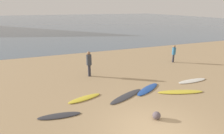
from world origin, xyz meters
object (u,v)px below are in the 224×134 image
at_px(surfboard_4, 180,92).
at_px(surfboard_5, 192,81).
at_px(surfboard_3, 148,89).
at_px(surfboard_1, 85,98).
at_px(surfboard_2, 126,96).
at_px(person_0, 174,52).
at_px(surfboard_0, 59,116).
at_px(beach_rock_far, 157,116).
at_px(person_1, 89,62).

distance_m(surfboard_4, surfboard_5, 2.19).
bearing_deg(surfboard_3, surfboard_1, 146.47).
bearing_deg(surfboard_4, surfboard_1, -175.46).
bearing_deg(surfboard_2, person_0, 8.90).
bearing_deg(surfboard_0, beach_rock_far, -17.55).
bearing_deg(surfboard_3, surfboard_0, 160.65).
relative_size(surfboard_1, surfboard_4, 0.71).
bearing_deg(person_1, surfboard_1, -41.07).
distance_m(surfboard_0, person_1, 5.30).
relative_size(person_0, beach_rock_far, 4.28).
bearing_deg(person_0, beach_rock_far, -49.52).
height_order(surfboard_4, beach_rock_far, beach_rock_far).
height_order(surfboard_0, surfboard_2, surfboard_0).
bearing_deg(surfboard_2, person_1, 80.78).
height_order(surfboard_2, person_1, person_1).
bearing_deg(surfboard_1, beach_rock_far, -64.97).
distance_m(surfboard_3, surfboard_5, 3.48).
xyz_separation_m(surfboard_3, beach_rock_far, (-1.28, -2.78, 0.14)).
distance_m(surfboard_0, surfboard_2, 3.74).
xyz_separation_m(surfboard_4, surfboard_5, (1.90, 1.08, -0.01)).
distance_m(surfboard_2, surfboard_3, 1.63).
bearing_deg(surfboard_1, surfboard_2, -29.66).
bearing_deg(surfboard_4, surfboard_5, 47.27).
bearing_deg(person_0, surfboard_0, -70.33).
bearing_deg(person_0, surfboard_3, -57.74).
bearing_deg(surfboard_0, surfboard_3, 17.26).
distance_m(surfboard_4, person_1, 6.29).
bearing_deg(surfboard_2, surfboard_3, -12.58).
distance_m(surfboard_5, person_1, 7.12).
height_order(surfboard_1, surfboard_3, surfboard_3).
bearing_deg(person_1, person_0, 73.06).
xyz_separation_m(surfboard_3, person_0, (5.18, 4.20, 0.87)).
xyz_separation_m(surfboard_3, surfboard_5, (3.47, 0.07, -0.01)).
xyz_separation_m(surfboard_1, surfboard_5, (7.29, -0.16, -0.01)).
xyz_separation_m(surfboard_5, person_1, (-6.15, 3.43, 1.04)).
bearing_deg(surfboard_5, person_1, 150.24).
distance_m(surfboard_1, surfboard_3, 3.82).
distance_m(surfboard_3, surfboard_4, 1.87).
height_order(surfboard_2, surfboard_5, surfboard_5).
height_order(surfboard_2, person_0, person_0).
height_order(surfboard_1, surfboard_5, surfboard_1).
distance_m(surfboard_3, person_0, 6.73).
height_order(surfboard_1, person_0, person_0).
bearing_deg(beach_rock_far, surfboard_3, 65.37).
distance_m(surfboard_0, beach_rock_far, 4.38).
bearing_deg(surfboard_5, surfboard_3, -179.37).
xyz_separation_m(surfboard_2, person_0, (6.77, 4.55, 0.88)).
distance_m(surfboard_2, surfboard_5, 5.08).
bearing_deg(surfboard_0, surfboard_4, 6.43).
relative_size(surfboard_1, surfboard_2, 0.75).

